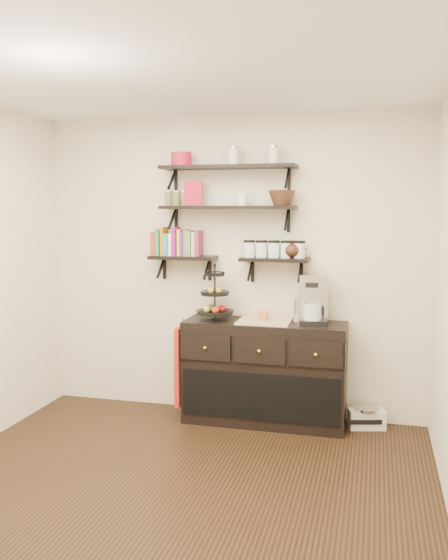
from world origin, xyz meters
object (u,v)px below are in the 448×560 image
at_px(fruit_stand, 215,301).
at_px(coffee_maker, 313,300).
at_px(sideboard, 264,372).
at_px(radio, 367,418).

bearing_deg(fruit_stand, coffee_maker, 1.72).
relative_size(sideboard, radio, 4.21).
relative_size(coffee_maker, radio, 1.28).
relative_size(fruit_stand, radio, 1.42).
bearing_deg(sideboard, fruit_stand, 179.59).
bearing_deg(coffee_maker, fruit_stand, 172.83).
bearing_deg(sideboard, coffee_maker, 4.04).
xyz_separation_m(fruit_stand, coffee_maker, (0.86, 0.03, 0.04)).
xyz_separation_m(coffee_maker, radio, (0.47, 0.05, -1.01)).
xyz_separation_m(sideboard, fruit_stand, (-0.45, 0.00, 0.61)).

